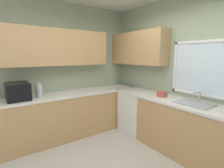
% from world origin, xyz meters
% --- Properties ---
extents(room_shell, '(4.07, 3.46, 2.79)m').
position_xyz_m(room_shell, '(-0.38, 0.44, 1.81)').
color(room_shell, '#9EAD8E').
rests_on(room_shell, ground_plane).
extents(counter_run_left, '(0.65, 3.07, 0.90)m').
position_xyz_m(counter_run_left, '(-1.67, 0.00, 0.45)').
color(counter_run_left, tan).
rests_on(counter_run_left, ground_plane).
extents(counter_run_back, '(3.16, 0.65, 0.90)m').
position_xyz_m(counter_run_back, '(0.21, 1.36, 0.45)').
color(counter_run_back, tan).
rests_on(counter_run_back, ground_plane).
extents(dishwasher, '(0.60, 0.60, 0.86)m').
position_xyz_m(dishwasher, '(-1.01, 1.33, 0.43)').
color(dishwasher, white).
rests_on(dishwasher, ground_plane).
extents(microwave, '(0.48, 0.36, 0.29)m').
position_xyz_m(microwave, '(-1.67, -0.84, 1.05)').
color(microwave, black).
rests_on(microwave, counter_run_left).
extents(kettle, '(0.12, 0.12, 0.26)m').
position_xyz_m(kettle, '(-1.65, -0.50, 1.03)').
color(kettle, '#B7B7BC').
rests_on(kettle, counter_run_left).
extents(sink_assembly, '(0.53, 0.40, 0.19)m').
position_xyz_m(sink_assembly, '(0.22, 1.36, 0.91)').
color(sink_assembly, '#9EA0A5').
rests_on(sink_assembly, counter_run_back).
extents(bowl, '(0.19, 0.19, 0.09)m').
position_xyz_m(bowl, '(-0.39, 1.36, 0.95)').
color(bowl, '#B74C42').
rests_on(bowl, counter_run_back).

